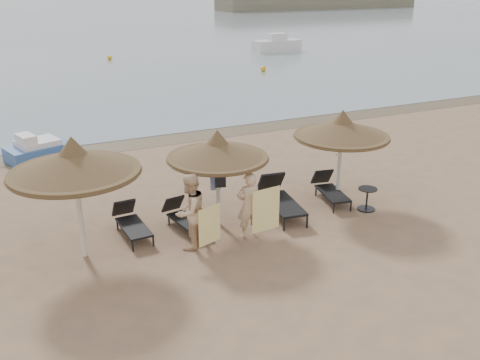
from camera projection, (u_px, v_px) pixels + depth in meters
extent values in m
plane|color=#906A4B|center=(228.00, 249.00, 12.88)|extent=(160.00, 160.00, 0.00)
cube|color=slate|center=(10.00, 18.00, 80.29)|extent=(200.00, 140.00, 0.03)
cube|color=brown|center=(129.00, 144.00, 20.80)|extent=(200.00, 1.60, 0.01)
cube|color=#756B51|center=(319.00, 0.00, 101.76)|extent=(40.00, 8.00, 3.00)
cube|color=silver|center=(277.00, 46.00, 45.18)|extent=(4.00, 1.60, 1.00)
cube|color=silver|center=(277.00, 37.00, 44.91)|extent=(1.50, 1.00, 0.60)
cylinder|color=silver|center=(80.00, 214.00, 12.19)|extent=(0.12, 0.12, 2.13)
cone|color=brown|center=(74.00, 161.00, 11.73)|extent=(2.95, 2.95, 0.56)
cone|color=brown|center=(72.00, 146.00, 11.61)|extent=(0.71, 0.71, 0.46)
cylinder|color=brown|center=(75.00, 172.00, 11.82)|extent=(2.89, 2.89, 0.10)
cylinder|color=silver|center=(218.00, 191.00, 13.82)|extent=(0.11, 0.11, 1.89)
cone|color=brown|center=(217.00, 149.00, 13.41)|extent=(2.61, 2.61, 0.50)
cone|color=brown|center=(217.00, 138.00, 13.30)|extent=(0.63, 0.63, 0.41)
cylinder|color=brown|center=(218.00, 158.00, 13.49)|extent=(2.56, 2.56, 0.09)
cylinder|color=silver|center=(339.00, 168.00, 15.37)|extent=(0.11, 0.11, 1.96)
cone|color=brown|center=(342.00, 128.00, 14.94)|extent=(2.71, 2.71, 0.51)
cone|color=brown|center=(343.00, 117.00, 14.83)|extent=(0.65, 0.65, 0.42)
cylinder|color=brown|center=(341.00, 136.00, 15.03)|extent=(2.66, 2.66, 0.09)
cylinder|color=black|center=(133.00, 247.00, 12.72)|extent=(0.05, 0.05, 0.26)
cylinder|color=black|center=(153.00, 242.00, 12.95)|extent=(0.05, 0.05, 0.26)
cylinder|color=black|center=(117.00, 226.00, 13.78)|extent=(0.05, 0.05, 0.26)
cylinder|color=black|center=(137.00, 222.00, 14.01)|extent=(0.05, 0.05, 0.26)
cube|color=black|center=(134.00, 227.00, 13.35)|extent=(0.64, 1.41, 0.06)
cube|color=black|center=(124.00, 207.00, 13.93)|extent=(0.59, 0.42, 0.52)
cylinder|color=black|center=(192.00, 238.00, 13.14)|extent=(0.04, 0.04, 0.24)
cylinder|color=black|center=(209.00, 233.00, 13.39)|extent=(0.04, 0.04, 0.24)
cylinder|color=black|center=(169.00, 221.00, 14.07)|extent=(0.04, 0.04, 0.24)
cylinder|color=black|center=(185.00, 216.00, 14.33)|extent=(0.04, 0.04, 0.24)
cube|color=black|center=(187.00, 221.00, 13.71)|extent=(0.74, 1.37, 0.05)
cube|color=black|center=(173.00, 204.00, 14.22)|extent=(0.59, 0.45, 0.49)
cylinder|color=black|center=(284.00, 225.00, 13.73)|extent=(0.06, 0.06, 0.32)
cylinder|color=black|center=(307.00, 222.00, 13.91)|extent=(0.06, 0.06, 0.32)
cylinder|color=black|center=(263.00, 201.00, 15.16)|extent=(0.06, 0.06, 0.32)
cylinder|color=black|center=(284.00, 199.00, 15.34)|extent=(0.06, 0.06, 0.32)
cube|color=black|center=(283.00, 204.00, 14.52)|extent=(0.94, 1.81, 0.07)
cube|color=black|center=(271.00, 182.00, 15.32)|extent=(0.77, 0.58, 0.65)
cylinder|color=black|center=(334.00, 209.00, 14.76)|extent=(0.05, 0.05, 0.26)
cylinder|color=black|center=(351.00, 207.00, 14.88)|extent=(0.05, 0.05, 0.26)
cylinder|color=black|center=(316.00, 192.00, 15.93)|extent=(0.05, 0.05, 0.26)
cylinder|color=black|center=(332.00, 190.00, 16.05)|extent=(0.05, 0.05, 0.26)
cube|color=black|center=(332.00, 193.00, 15.39)|extent=(0.83, 1.47, 0.06)
cube|color=black|center=(322.00, 176.00, 16.05)|extent=(0.64, 0.49, 0.53)
cylinder|color=black|center=(366.00, 209.00, 15.03)|extent=(0.49, 0.49, 0.04)
cylinder|color=black|center=(367.00, 199.00, 14.92)|extent=(0.05, 0.05, 0.60)
cylinder|color=black|center=(368.00, 189.00, 14.81)|extent=(0.53, 0.53, 0.03)
imported|color=beige|center=(190.00, 206.00, 12.59)|extent=(1.19, 1.06, 2.18)
imported|color=beige|center=(249.00, 200.00, 13.13)|extent=(1.00, 0.73, 2.00)
cube|color=yellow|center=(210.00, 225.00, 12.59)|extent=(0.65, 0.25, 0.96)
cube|color=yellow|center=(266.00, 210.00, 13.14)|extent=(0.80, 0.12, 1.13)
cube|color=silver|center=(215.00, 184.00, 13.92)|extent=(0.28, 0.17, 0.33)
cube|color=black|center=(220.00, 180.00, 13.55)|extent=(0.29, 0.17, 0.39)
cube|color=#30599D|center=(39.00, 152.00, 19.00)|extent=(2.41, 1.84, 0.53)
cube|color=silver|center=(38.00, 143.00, 18.88)|extent=(1.61, 1.42, 0.24)
cube|color=silver|center=(26.00, 139.00, 18.55)|extent=(0.72, 0.98, 0.34)
sphere|color=#EDA615|center=(110.00, 58.00, 41.08)|extent=(0.36, 0.36, 0.36)
sphere|color=#EDA615|center=(263.00, 69.00, 36.19)|extent=(0.39, 0.39, 0.39)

